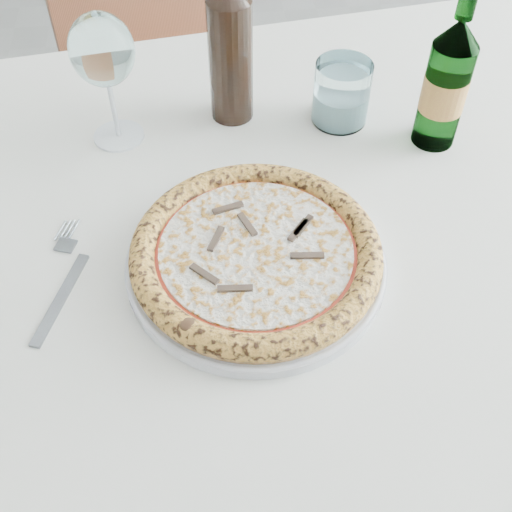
{
  "coord_description": "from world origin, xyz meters",
  "views": [
    {
      "loc": [
        -0.02,
        -0.86,
        1.36
      ],
      "look_at": [
        0.05,
        -0.35,
        0.78
      ],
      "focal_mm": 45.0,
      "sensor_mm": 36.0,
      "label": 1
    }
  ],
  "objects_px": {
    "chair_far": "(165,56)",
    "pizza": "(256,253)",
    "wine_bottle": "(230,49)",
    "dining_table": "(247,250)",
    "plate": "(256,262)",
    "beer_bottle": "(446,84)",
    "wine_glass": "(102,53)",
    "tumbler": "(341,97)"
  },
  "relations": [
    {
      "from": "dining_table",
      "to": "pizza",
      "type": "relative_size",
      "value": 5.43
    },
    {
      "from": "chair_far",
      "to": "wine_glass",
      "type": "xyz_separation_m",
      "value": [
        -0.06,
        -0.58,
        0.36
      ]
    },
    {
      "from": "dining_table",
      "to": "wine_glass",
      "type": "bearing_deg",
      "value": 134.11
    },
    {
      "from": "dining_table",
      "to": "pizza",
      "type": "distance_m",
      "value": 0.15
    },
    {
      "from": "chair_far",
      "to": "beer_bottle",
      "type": "xyz_separation_m",
      "value": [
        0.4,
        -0.64,
        0.32
      ]
    },
    {
      "from": "wine_bottle",
      "to": "wine_glass",
      "type": "bearing_deg",
      "value": -168.54
    },
    {
      "from": "dining_table",
      "to": "beer_bottle",
      "type": "distance_m",
      "value": 0.36
    },
    {
      "from": "wine_glass",
      "to": "wine_bottle",
      "type": "height_order",
      "value": "wine_bottle"
    },
    {
      "from": "pizza",
      "to": "wine_glass",
      "type": "bearing_deg",
      "value": 121.71
    },
    {
      "from": "dining_table",
      "to": "beer_bottle",
      "type": "relative_size",
      "value": 6.87
    },
    {
      "from": "tumbler",
      "to": "wine_bottle",
      "type": "distance_m",
      "value": 0.18
    },
    {
      "from": "dining_table",
      "to": "plate",
      "type": "distance_m",
      "value": 0.13
    },
    {
      "from": "wine_glass",
      "to": "beer_bottle",
      "type": "xyz_separation_m",
      "value": [
        0.46,
        -0.06,
        -0.04
      ]
    },
    {
      "from": "tumbler",
      "to": "beer_bottle",
      "type": "xyz_separation_m",
      "value": [
        0.13,
        -0.07,
        0.06
      ]
    },
    {
      "from": "beer_bottle",
      "to": "wine_bottle",
      "type": "bearing_deg",
      "value": 160.99
    },
    {
      "from": "chair_far",
      "to": "beer_bottle",
      "type": "distance_m",
      "value": 0.82
    },
    {
      "from": "plate",
      "to": "pizza",
      "type": "distance_m",
      "value": 0.02
    },
    {
      "from": "beer_bottle",
      "to": "wine_bottle",
      "type": "xyz_separation_m",
      "value": [
        -0.29,
        0.1,
        0.02
      ]
    },
    {
      "from": "plate",
      "to": "tumbler",
      "type": "relative_size",
      "value": 3.37
    },
    {
      "from": "plate",
      "to": "wine_bottle",
      "type": "bearing_deg",
      "value": 89.55
    },
    {
      "from": "chair_far",
      "to": "pizza",
      "type": "height_order",
      "value": "chair_far"
    },
    {
      "from": "tumbler",
      "to": "wine_bottle",
      "type": "relative_size",
      "value": 0.36
    },
    {
      "from": "pizza",
      "to": "tumbler",
      "type": "xyz_separation_m",
      "value": [
        0.16,
        0.28,
        0.01
      ]
    },
    {
      "from": "beer_bottle",
      "to": "wine_bottle",
      "type": "distance_m",
      "value": 0.3
    },
    {
      "from": "plate",
      "to": "wine_glass",
      "type": "xyz_separation_m",
      "value": [
        -0.17,
        0.28,
        0.13
      ]
    },
    {
      "from": "chair_far",
      "to": "plate",
      "type": "xyz_separation_m",
      "value": [
        0.11,
        -0.86,
        0.23
      ]
    },
    {
      "from": "dining_table",
      "to": "chair_far",
      "type": "xyz_separation_m",
      "value": [
        -0.11,
        0.76,
        -0.14
      ]
    },
    {
      "from": "pizza",
      "to": "wine_bottle",
      "type": "xyz_separation_m",
      "value": [
        0.0,
        0.31,
        0.09
      ]
    },
    {
      "from": "dining_table",
      "to": "tumbler",
      "type": "bearing_deg",
      "value": 47.64
    },
    {
      "from": "plate",
      "to": "pizza",
      "type": "xyz_separation_m",
      "value": [
        -0.0,
        -0.0,
        0.02
      ]
    },
    {
      "from": "wine_bottle",
      "to": "beer_bottle",
      "type": "bearing_deg",
      "value": -19.01
    },
    {
      "from": "chair_far",
      "to": "plate",
      "type": "bearing_deg",
      "value": -82.79
    },
    {
      "from": "chair_far",
      "to": "pizza",
      "type": "bearing_deg",
      "value": -82.79
    },
    {
      "from": "plate",
      "to": "beer_bottle",
      "type": "distance_m",
      "value": 0.37
    },
    {
      "from": "dining_table",
      "to": "beer_bottle",
      "type": "bearing_deg",
      "value": 21.2
    },
    {
      "from": "tumbler",
      "to": "plate",
      "type": "bearing_deg",
      "value": -120.28
    },
    {
      "from": "pizza",
      "to": "wine_glass",
      "type": "relative_size",
      "value": 1.56
    },
    {
      "from": "wine_glass",
      "to": "wine_bottle",
      "type": "distance_m",
      "value": 0.18
    },
    {
      "from": "pizza",
      "to": "wine_glass",
      "type": "height_order",
      "value": "wine_glass"
    },
    {
      "from": "plate",
      "to": "wine_glass",
      "type": "relative_size",
      "value": 1.63
    },
    {
      "from": "chair_far",
      "to": "wine_bottle",
      "type": "relative_size",
      "value": 3.56
    },
    {
      "from": "dining_table",
      "to": "wine_bottle",
      "type": "height_order",
      "value": "wine_bottle"
    }
  ]
}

